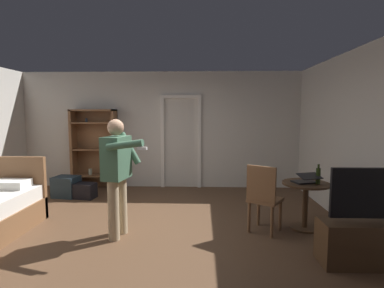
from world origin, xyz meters
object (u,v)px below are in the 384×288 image
Objects in this scene: bottle_on_table at (318,176)px; suitcase_dark at (66,187)px; laptop at (306,180)px; tv_flatscreen at (371,237)px; side_table at (305,197)px; suitcase_small at (84,191)px; person_blue_shirt at (117,170)px; bookshelf at (95,146)px; wooden_chair at (263,196)px.

bottle_on_table is 4.80m from suitcase_dark.
laptop is at bearing 166.20° from bottle_on_table.
tv_flatscreen is 1.12m from bottle_on_table.
side_table is 4.20m from suitcase_small.
person_blue_shirt is 2.64m from suitcase_dark.
laptop is (-0.02, -0.04, 0.28)m from side_table.
suitcase_dark is 1.07× the size of suitcase_small.
side_table is 0.43× the size of person_blue_shirt.
person_blue_shirt is 3.72× the size of suitcase_small.
bookshelf is 4.64m from side_table.
bookshelf is 1.18m from suitcase_small.
tv_flatscreen reaches higher than suitcase_small.
wooden_chair is at bearing -17.37° from suitcase_small.
side_table is at bearing 15.63° from wooden_chair.
laptop is at bearing -30.73° from bookshelf.
tv_flatscreen is 3.21m from person_blue_shirt.
suitcase_small is (-4.31, 2.52, -0.17)m from tv_flatscreen.
bookshelf reaches higher than laptop.
side_table is 0.69m from wooden_chair.
side_table reaches higher than suitcase_dark.
tv_flatscreen is 2.57× the size of suitcase_small.
wooden_chair is 2.24× the size of suitcase_small.
suitcase_dark is 0.42m from suitcase_small.
bottle_on_table reaches higher than suitcase_dark.
suitcase_small is at bearing -85.93° from bookshelf.
laptop is 4.63m from suitcase_dark.
person_blue_shirt reaches higher than tv_flatscreen.
bottle_on_table is 4.40m from suitcase_small.
laptop is 0.18m from bottle_on_table.
bookshelf reaches higher than bottle_on_table.
suitcase_dark is at bearing 159.82° from bottle_on_table.
bookshelf is 1.82× the size of wooden_chair.
person_blue_shirt is (-3.08, 0.68, 0.63)m from tv_flatscreen.
laptop reaches higher than suitcase_small.
laptop is at bearing 111.74° from tv_flatscreen.
suitcase_small is (-1.23, 1.85, -0.79)m from person_blue_shirt.
tv_flatscreen is at bearing -68.26° from laptop.
person_blue_shirt is at bearing -174.06° from bottle_on_table.
side_table is 2.42× the size of bottle_on_table.
wooden_chair is 0.60× the size of person_blue_shirt.
suitcase_dark is (-4.72, 2.61, -0.11)m from tv_flatscreen.
person_blue_shirt is (-2.03, -0.19, 0.40)m from wooden_chair.
side_table is at bearing -30.18° from bookshelf.
person_blue_shirt reaches higher than laptop.
tv_flatscreen is at bearing -75.83° from bottle_on_table.
wooden_chair is at bearing -172.56° from bottle_on_table.
person_blue_shirt is at bearing -172.90° from laptop.
wooden_chair is 2.09× the size of suitcase_dark.
tv_flatscreen is at bearing -69.87° from side_table.
person_blue_shirt is 3.46× the size of suitcase_dark.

